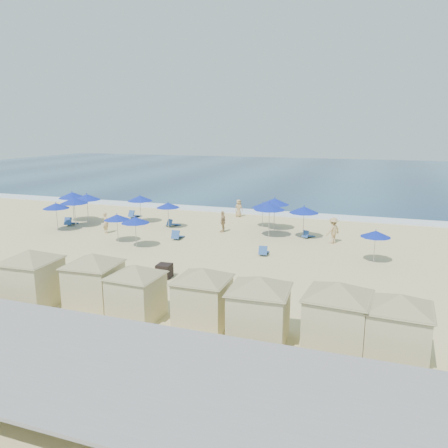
{
  "coord_description": "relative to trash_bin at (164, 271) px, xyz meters",
  "views": [
    {
      "loc": [
        11.8,
        -25.01,
        8.11
      ],
      "look_at": [
        1.97,
        3.0,
        1.54
      ],
      "focal_mm": 35.0,
      "sensor_mm": 36.0,
      "label": 1
    }
  ],
  "objects": [
    {
      "name": "ground",
      "position": [
        -1.11,
        4.48,
        -0.39
      ],
      "size": [
        160.0,
        160.0,
        0.0
      ],
      "primitive_type": "plane",
      "color": "beige",
      "rests_on": "ground"
    },
    {
      "name": "ocean",
      "position": [
        -1.11,
        59.48,
        -0.36
      ],
      "size": [
        160.0,
        80.0,
        0.06
      ],
      "primitive_type": "cube",
      "color": "navy",
      "rests_on": "ground"
    },
    {
      "name": "surf_line",
      "position": [
        -1.11,
        19.98,
        -0.35
      ],
      "size": [
        160.0,
        2.5,
        0.08
      ],
      "primitive_type": "cube",
      "color": "white",
      "rests_on": "ground"
    },
    {
      "name": "seawall",
      "position": [
        -1.11,
        -9.02,
        0.27
      ],
      "size": [
        160.0,
        6.1,
        1.22
      ],
      "color": "gray",
      "rests_on": "ground"
    },
    {
      "name": "trash_bin",
      "position": [
        0.0,
        0.0,
        0.0
      ],
      "size": [
        0.82,
        0.82,
        0.77
      ],
      "primitive_type": "cube",
      "rotation": [
        0.0,
        0.0,
        0.06
      ],
      "color": "black",
      "rests_on": "ground"
    },
    {
      "name": "cabana_0",
      "position": [
        -4.01,
        -5.44,
        1.31
      ],
      "size": [
        4.73,
        4.73,
        2.97
      ],
      "color": "beige",
      "rests_on": "ground"
    },
    {
      "name": "cabana_1",
      "position": [
        -1.11,
        -4.76,
        1.25
      ],
      "size": [
        4.56,
        4.56,
        2.86
      ],
      "color": "beige",
      "rests_on": "ground"
    },
    {
      "name": "cabana_2",
      "position": [
        1.3,
        -5.14,
        1.15
      ],
      "size": [
        4.27,
        4.27,
        2.68
      ],
      "color": "beige",
      "rests_on": "ground"
    },
    {
      "name": "cabana_3",
      "position": [
        4.25,
        -4.83,
        1.21
      ],
      "size": [
        4.44,
        4.44,
        2.79
      ],
      "color": "beige",
      "rests_on": "ground"
    },
    {
      "name": "cabana_4",
      "position": [
        6.8,
        -5.38,
        1.28
      ],
      "size": [
        4.63,
        4.63,
        2.91
      ],
      "color": "beige",
      "rests_on": "ground"
    },
    {
      "name": "cabana_5",
      "position": [
        9.68,
        -5.16,
        1.31
      ],
      "size": [
        4.7,
        4.7,
        2.96
      ],
      "color": "beige",
      "rests_on": "ground"
    },
    {
      "name": "cabana_6",
      "position": [
        11.76,
        -5.3,
        1.23
      ],
      "size": [
        4.48,
        4.48,
        2.81
      ],
      "color": "beige",
      "rests_on": "ground"
    },
    {
      "name": "umbrella_0",
      "position": [
        -14.34,
        10.7,
        1.96
      ],
      "size": [
        2.38,
        2.38,
        2.71
      ],
      "color": "#A5A8AD",
      "rests_on": "ground"
    },
    {
      "name": "umbrella_1",
      "position": [
        -12.67,
        8.78,
        1.87
      ],
      "size": [
        2.28,
        2.28,
        2.6
      ],
      "color": "#A5A8AD",
      "rests_on": "ground"
    },
    {
      "name": "umbrella_2",
      "position": [
        -12.68,
        10.5,
        1.9
      ],
      "size": [
        2.32,
        2.32,
        2.64
      ],
      "color": "#A5A8AD",
      "rests_on": "ground"
    },
    {
      "name": "umbrella_3",
      "position": [
        -6.68,
        5.79,
        1.45
      ],
      "size": [
        1.87,
        1.87,
        2.12
      ],
      "color": "#A5A8AD",
      "rests_on": "ground"
    },
    {
      "name": "umbrella_4",
      "position": [
        -8.48,
        12.18,
        1.76
      ],
      "size": [
        2.18,
        2.18,
        2.48
      ],
      "color": "#A5A8AD",
      "rests_on": "ground"
    },
    {
      "name": "umbrella_5",
      "position": [
        -5.27,
        11.11,
        1.53
      ],
      "size": [
        1.94,
        1.94,
        2.2
      ],
      "color": "#A5A8AD",
      "rests_on": "ground"
    },
    {
      "name": "umbrella_6",
      "position": [
        -4.7,
        4.98,
        1.55
      ],
      "size": [
        1.96,
        1.96,
        2.23
      ],
      "color": "#A5A8AD",
      "rests_on": "ground"
    },
    {
      "name": "umbrella_7",
      "position": [
        3.1,
        13.34,
        1.95
      ],
      "size": [
        2.36,
        2.36,
        2.69
      ],
      "color": "#A5A8AD",
      "rests_on": "ground"
    },
    {
      "name": "umbrella_8",
      "position": [
        3.28,
        10.85,
        1.97
      ],
      "size": [
        2.39,
        2.39,
        2.72
      ],
      "color": "#A5A8AD",
      "rests_on": "ground"
    },
    {
      "name": "umbrella_9",
      "position": [
        1.96,
        14.03,
        1.45
      ],
      "size": [
        1.86,
        1.86,
        2.11
      ],
      "color": "#A5A8AD",
      "rests_on": "ground"
    },
    {
      "name": "umbrella_10",
      "position": [
        5.79,
        11.28,
        1.8
      ],
      "size": [
        2.22,
        2.22,
        2.52
      ],
      "color": "#A5A8AD",
      "rests_on": "ground"
    },
    {
      "name": "umbrella_11",
      "position": [
        10.88,
        6.76,
        1.43
      ],
      "size": [
        1.84,
        1.84,
        2.09
      ],
      "color": "#A5A8AD",
      "rests_on": "ground"
    },
    {
      "name": "umbrella_12",
      "position": [
        -13.2,
        7.23,
        1.66
      ],
      "size": [
        2.07,
        2.07,
        2.36
      ],
      "color": "#A5A8AD",
      "rests_on": "ground"
    },
    {
      "name": "beach_chair_0",
      "position": [
        -13.58,
        9.23,
        -0.12
      ],
      "size": [
        0.84,
        1.48,
        0.77
      ],
      "color": "#294F98",
      "rests_on": "ground"
    },
    {
      "name": "beach_chair_1",
      "position": [
        -10.18,
        13.9,
        -0.13
      ],
      "size": [
        0.84,
        1.44,
        0.74
      ],
      "color": "#294F98",
      "rests_on": "ground"
    },
    {
      "name": "beach_chair_2",
      "position": [
        -5.23,
        11.78,
        -0.16
      ],
      "size": [
        0.98,
        1.32,
        0.66
      ],
      "color": "#294F98",
      "rests_on": "ground"
    },
    {
      "name": "beach_chair_3",
      "position": [
        -3.0,
        7.99,
        -0.13
      ],
      "size": [
        0.66,
        1.37,
        0.74
      ],
      "color": "#294F98",
      "rests_on": "ground"
    },
    {
      "name": "beach_chair_4",
      "position": [
        4.08,
        6.12,
        -0.15
      ],
      "size": [
        0.65,
        1.28,
        0.68
      ],
      "color": "#294F98",
      "rests_on": "ground"
    },
    {
      "name": "beach_chair_5",
      "position": [
        6.09,
        11.57,
        -0.17
      ],
      "size": [
        0.93,
        1.24,
        0.62
      ],
      "color": "#294F98",
      "rests_on": "ground"
    },
    {
      "name": "beachgoer_0",
      "position": [
        -9.11,
        7.89,
        0.44
      ],
      "size": [
        0.71,
        0.6,
        1.66
      ],
      "primitive_type": "imported",
      "rotation": [
        0.0,
        0.0,
        2.73
      ],
      "color": "tan",
      "rests_on": "ground"
    },
    {
      "name": "beachgoer_1",
      "position": [
        -0.55,
        11.25,
        0.46
      ],
      "size": [
        0.44,
        1.01,
        1.7
      ],
      "primitive_type": "imported",
      "rotation": [
        0.0,
        0.0,
        4.74
      ],
      "color": "tan",
      "rests_on": "ground"
    },
    {
      "name": "beachgoer_2",
      "position": [
        8.02,
        10.63,
        0.55
      ],
      "size": [
        1.27,
        1.39,
        1.87
      ],
      "primitive_type": "imported",
      "rotation": [
        0.0,
        0.0,
        4.09
      ],
      "color": "tan",
      "rests_on": "ground"
    },
    {
      "name": "beachgoer_3",
      "position": [
        -1.19,
        17.48,
        0.42
      ],
      "size": [
        0.91,
        0.93,
        1.62
      ],
      "primitive_type": "imported",
      "rotation": [
        0.0,
        0.0,
        0.83
      ],
      "color": "tan",
      "rests_on": "ground"
    }
  ]
}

